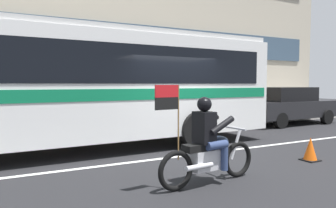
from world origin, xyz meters
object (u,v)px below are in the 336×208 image
Objects in this scene: fire_hydrant at (82,118)px; transit_bus at (71,80)px; parked_sedan_curbside at (288,105)px; traffic_cone at (310,150)px; motorcycle_with_rider at (208,147)px.

transit_bus is at bearing -106.35° from fire_hydrant.
transit_bus is 2.50× the size of parked_sedan_curbside.
parked_sedan_curbside is at bearing 45.55° from traffic_cone.
transit_bus is 6.14m from traffic_cone.
transit_bus reaches higher than parked_sedan_curbside.
traffic_cone is (4.74, -3.56, -1.63)m from transit_bus.
transit_bus is 5.28× the size of motorcycle_with_rider.
parked_sedan_curbside is at bearing 8.24° from transit_bus.
fire_hydrant is (-0.73, 7.02, -0.15)m from motorcycle_with_rider.
traffic_cone is at bearing 5.40° from motorcycle_with_rider.
motorcycle_with_rider is at bearing -66.74° from transit_bus.
fire_hydrant is at bearing 95.90° from motorcycle_with_rider.
traffic_cone is (3.08, 0.29, -0.41)m from motorcycle_with_rider.
parked_sedan_curbside is (7.93, 5.24, 0.18)m from motorcycle_with_rider.
transit_bus is 4.36m from motorcycle_with_rider.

